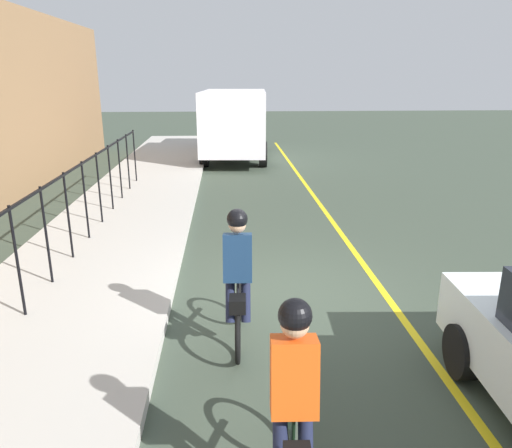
# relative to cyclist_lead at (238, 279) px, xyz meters

# --- Properties ---
(ground_plane) EXTENTS (80.00, 80.00, 0.00)m
(ground_plane) POSITION_rel_cyclist_lead_xyz_m (1.35, -0.80, -0.91)
(ground_plane) COLOR #3A4538
(lane_line_centre) EXTENTS (36.00, 0.12, 0.01)m
(lane_line_centre) POSITION_rel_cyclist_lead_xyz_m (1.35, -2.40, -0.91)
(lane_line_centre) COLOR yellow
(lane_line_centre) RESTS_ON ground
(sidewalk) EXTENTS (40.00, 3.20, 0.15)m
(sidewalk) POSITION_rel_cyclist_lead_xyz_m (1.35, 2.60, -0.84)
(sidewalk) COLOR #B3AFA7
(sidewalk) RESTS_ON ground
(iron_fence) EXTENTS (14.67, 0.04, 1.60)m
(iron_fence) POSITION_rel_cyclist_lead_xyz_m (2.35, 3.00, 0.34)
(iron_fence) COLOR black
(iron_fence) RESTS_ON sidewalk
(cyclist_lead) EXTENTS (1.71, 0.37, 1.83)m
(cyclist_lead) POSITION_rel_cyclist_lead_xyz_m (0.00, 0.00, 0.00)
(cyclist_lead) COLOR black
(cyclist_lead) RESTS_ON ground
(cyclist_follow) EXTENTS (1.71, 0.37, 1.83)m
(cyclist_follow) POSITION_rel_cyclist_lead_xyz_m (-2.52, -0.37, 0.00)
(cyclist_follow) COLOR black
(cyclist_follow) RESTS_ON ground
(box_truck_background) EXTENTS (6.84, 2.87, 2.78)m
(box_truck_background) POSITION_rel_cyclist_lead_xyz_m (14.55, -0.26, 0.64)
(box_truck_background) COLOR silver
(box_truck_background) RESTS_ON ground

